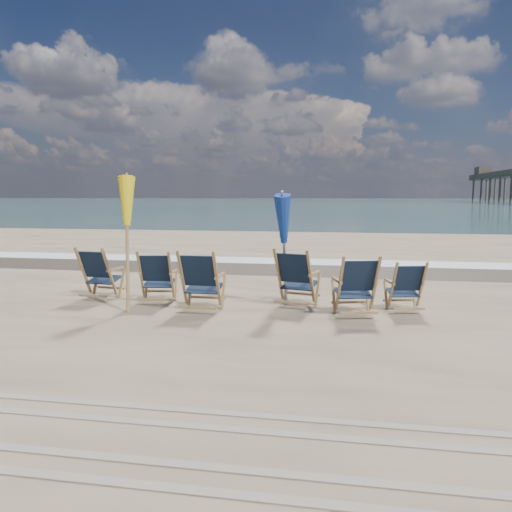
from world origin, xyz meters
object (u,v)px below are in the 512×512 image
at_px(beach_chair_1, 171,277).
at_px(beach_chair_5, 422,287).
at_px(beach_chair_3, 311,279).
at_px(beach_chair_0, 109,274).
at_px(beach_chair_2, 217,282).
at_px(umbrella_blue, 285,222).
at_px(beach_chair_4, 375,286).
at_px(umbrella_yellow, 126,207).

relative_size(beach_chair_1, beach_chair_5, 1.11).
relative_size(beach_chair_3, beach_chair_5, 1.19).
xyz_separation_m(beach_chair_0, beach_chair_2, (2.22, -0.60, 0.03)).
height_order(beach_chair_0, beach_chair_1, beach_chair_0).
height_order(beach_chair_0, umbrella_blue, umbrella_blue).
bearing_deg(beach_chair_4, beach_chair_2, -10.75).
height_order(beach_chair_3, umbrella_blue, umbrella_blue).
relative_size(beach_chair_2, beach_chair_3, 1.01).
bearing_deg(umbrella_yellow, beach_chair_0, 136.72).
bearing_deg(beach_chair_3, beach_chair_4, 173.23).
height_order(umbrella_yellow, umbrella_blue, umbrella_yellow).
bearing_deg(umbrella_yellow, umbrella_blue, 16.15).
bearing_deg(umbrella_blue, beach_chair_5, -2.55).
height_order(beach_chair_2, umbrella_yellow, umbrella_yellow).
bearing_deg(beach_chair_2, beach_chair_0, -15.06).
bearing_deg(beach_chair_2, beach_chair_4, -176.07).
xyz_separation_m(beach_chair_1, beach_chair_5, (4.38, 0.08, -0.05)).
xyz_separation_m(beach_chair_3, beach_chair_4, (1.07, -0.40, -0.01)).
distance_m(beach_chair_3, beach_chair_5, 1.86).
height_order(beach_chair_4, umbrella_yellow, umbrella_yellow).
distance_m(beach_chair_1, beach_chair_4, 3.61).
distance_m(beach_chair_4, beach_chair_5, 0.92).
height_order(beach_chair_1, umbrella_yellow, umbrella_yellow).
relative_size(beach_chair_4, beach_chair_5, 1.16).
distance_m(beach_chair_0, beach_chair_1, 1.22).
height_order(beach_chair_1, beach_chair_4, beach_chair_4).
relative_size(beach_chair_0, beach_chair_5, 1.15).
distance_m(beach_chair_1, umbrella_yellow, 1.51).
height_order(beach_chair_1, umbrella_blue, umbrella_blue).
relative_size(beach_chair_1, beach_chair_4, 0.95).
bearing_deg(beach_chair_5, beach_chair_4, 17.19).
distance_m(beach_chair_5, umbrella_blue, 2.57).
distance_m(beach_chair_0, beach_chair_2, 2.30).
height_order(beach_chair_0, umbrella_yellow, umbrella_yellow).
bearing_deg(beach_chair_0, beach_chair_1, -175.78).
height_order(beach_chair_3, umbrella_yellow, umbrella_yellow).
relative_size(beach_chair_4, umbrella_blue, 0.51).
relative_size(beach_chair_0, beach_chair_4, 0.98).
height_order(beach_chair_4, beach_chair_5, beach_chair_4).
bearing_deg(beach_chair_3, umbrella_blue, -5.53).
xyz_separation_m(beach_chair_1, umbrella_blue, (2.04, 0.19, 1.00)).
bearing_deg(beach_chair_3, umbrella_yellow, 24.73).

